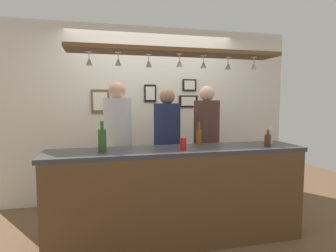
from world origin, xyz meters
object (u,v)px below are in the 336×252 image
bottle_beer_brown_stubby (268,140)px  bottle_soda_clear (270,136)px  bottle_beer_amber_tall (199,136)px  picture_frame_lower_pair (188,101)px  person_left_white_patterned_shirt (118,138)px  drink_can (183,144)px  person_middle_navy_shirt (167,140)px  bottle_champagne_green (102,140)px  person_right_brown_shirt (206,137)px  picture_frame_caricature (100,101)px  picture_frame_upper_small (189,85)px  picture_frame_crest (150,93)px

bottle_beer_brown_stubby → bottle_soda_clear: (0.13, 0.16, 0.02)m
bottle_beer_amber_tall → bottle_beer_brown_stubby: (0.72, -0.23, -0.03)m
bottle_soda_clear → picture_frame_lower_pair: bearing=113.0°
person_left_white_patterned_shirt → drink_can: bearing=-51.4°
person_middle_navy_shirt → bottle_champagne_green: size_ratio=5.52×
bottle_champagne_green → bottle_beer_brown_stubby: size_ratio=1.67×
bottle_soda_clear → bottle_beer_amber_tall: bearing=175.1°
person_right_brown_shirt → bottle_champagne_green: bearing=-153.4°
bottle_beer_brown_stubby → picture_frame_lower_pair: 1.61m
drink_can → bottle_beer_brown_stubby: bearing=-0.3°
drink_can → picture_frame_lower_pair: 1.64m
bottle_soda_clear → picture_frame_caricature: 2.35m
person_right_brown_shirt → picture_frame_lower_pair: bearing=91.4°
picture_frame_lower_pair → picture_frame_caricature: picture_frame_caricature is taller
person_middle_navy_shirt → person_right_brown_shirt: (0.54, 0.00, 0.03)m
bottle_champagne_green → picture_frame_caricature: bearing=90.2°
drink_can → person_left_white_patterned_shirt: bearing=128.6°
person_middle_navy_shirt → picture_frame_upper_small: (0.53, 0.73, 0.75)m
bottle_beer_amber_tall → picture_frame_crest: 1.40m
drink_can → picture_frame_lower_pair: (0.53, 1.49, 0.42)m
picture_frame_upper_small → picture_frame_lower_pair: bearing=180.0°
picture_frame_caricature → bottle_beer_amber_tall: bearing=-50.1°
picture_frame_crest → person_right_brown_shirt: bearing=-49.7°
bottle_beer_amber_tall → bottle_beer_brown_stubby: bearing=-17.9°
bottle_champagne_green → picture_frame_crest: (0.73, 1.41, 0.49)m
person_right_brown_shirt → bottle_beer_brown_stubby: (0.41, -0.76, 0.05)m
drink_can → picture_frame_crest: bearing=92.6°
person_left_white_patterned_shirt → person_middle_navy_shirt: bearing=0.0°
drink_can → picture_frame_upper_small: (0.55, 1.49, 0.67)m
bottle_soda_clear → picture_frame_caricature: (-1.90, 1.33, 0.39)m
bottle_beer_amber_tall → picture_frame_upper_small: size_ratio=1.18×
person_left_white_patterned_shirt → person_right_brown_shirt: bearing=0.0°
bottle_champagne_green → picture_frame_lower_pair: 1.97m
person_right_brown_shirt → picture_frame_crest: bearing=130.3°
person_left_white_patterned_shirt → bottle_beer_brown_stubby: size_ratio=9.62×
person_right_brown_shirt → bottle_beer_brown_stubby: bearing=-61.5°
picture_frame_upper_small → picture_frame_crest: bearing=180.0°
drink_can → picture_frame_crest: 1.59m
person_left_white_patterned_shirt → picture_frame_lower_pair: bearing=32.7°
bottle_champagne_green → bottle_beer_brown_stubby: (1.76, -0.09, -0.05)m
bottle_beer_brown_stubby → person_middle_navy_shirt: bearing=141.3°
person_right_brown_shirt → picture_frame_lower_pair: (-0.02, 0.73, 0.47)m
bottle_beer_brown_stubby → picture_frame_upper_small: size_ratio=0.82×
bottle_beer_brown_stubby → picture_frame_lower_pair: picture_frame_lower_pair is taller
person_left_white_patterned_shirt → bottle_soda_clear: person_left_white_patterned_shirt is taller
bottle_soda_clear → picture_frame_caricature: size_ratio=0.68×
person_right_brown_shirt → bottle_champagne_green: (-1.35, -0.68, 0.10)m
picture_frame_lower_pair → bottle_soda_clear: bearing=-67.0°
bottle_champagne_green → picture_frame_upper_small: 2.04m
person_right_brown_shirt → picture_frame_upper_small: (-0.00, 0.73, 0.72)m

